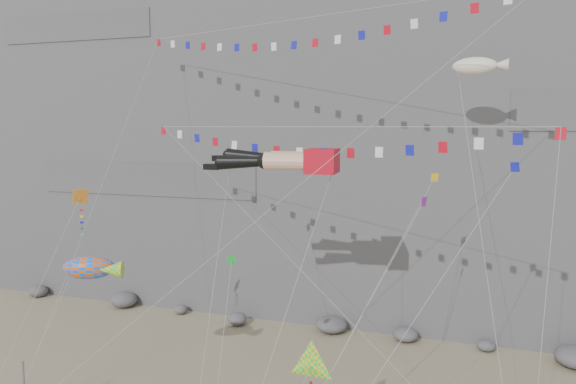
% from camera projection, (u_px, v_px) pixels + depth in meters
% --- Properties ---
extents(cliff, '(80.00, 28.00, 50.00)m').
position_uv_depth(cliff, '(370.00, 46.00, 57.32)').
color(cliff, slate).
rests_on(cliff, ground).
extents(talus_boulders, '(60.00, 3.00, 1.20)m').
position_uv_depth(talus_boulders, '(331.00, 325.00, 46.05)').
color(talus_boulders, slate).
rests_on(talus_boulders, ground).
extents(legs_kite, '(7.83, 13.88, 19.48)m').
position_uv_depth(legs_kite, '(285.00, 161.00, 32.09)').
color(legs_kite, red).
rests_on(legs_kite, ground).
extents(flag_banner_upper, '(28.10, 18.11, 30.37)m').
position_uv_depth(flag_banner_upper, '(304.00, 19.00, 37.00)').
color(flag_banner_upper, red).
rests_on(flag_banner_upper, ground).
extents(flag_banner_lower, '(24.66, 10.00, 21.14)m').
position_uv_depth(flag_banner_lower, '(312.00, 127.00, 31.84)').
color(flag_banner_lower, red).
rests_on(flag_banner_lower, ground).
extents(harlequin_kite, '(4.26, 6.70, 14.17)m').
position_uv_depth(harlequin_kite, '(80.00, 197.00, 33.72)').
color(harlequin_kite, red).
rests_on(harlequin_kite, ground).
extents(fish_windsock, '(5.64, 4.79, 9.90)m').
position_uv_depth(fish_windsock, '(89.00, 268.00, 32.52)').
color(fish_windsock, '#E1510B').
rests_on(fish_windsock, ground).
extents(delta_kite, '(2.46, 7.78, 9.22)m').
position_uv_depth(delta_kite, '(311.00, 366.00, 26.88)').
color(delta_kite, yellow).
rests_on(delta_kite, ground).
extents(blimp_windsock, '(4.87, 14.52, 24.90)m').
position_uv_depth(blimp_windsock, '(475.00, 67.00, 36.34)').
color(blimp_windsock, beige).
rests_on(blimp_windsock, ground).
extents(small_kite_a, '(3.74, 12.90, 19.63)m').
position_uv_depth(small_kite_a, '(231.00, 160.00, 35.90)').
color(small_kite_a, '#FF6115').
rests_on(small_kite_a, ground).
extents(small_kite_b, '(6.45, 12.14, 17.93)m').
position_uv_depth(small_kite_b, '(422.00, 205.00, 31.89)').
color(small_kite_b, purple).
rests_on(small_kite_b, ground).
extents(small_kite_c, '(3.41, 10.10, 13.42)m').
position_uv_depth(small_kite_c, '(231.00, 264.00, 32.49)').
color(small_kite_c, '#179526').
rests_on(small_kite_c, ground).
extents(small_kite_d, '(6.75, 16.02, 21.48)m').
position_uv_depth(small_kite_d, '(432.00, 183.00, 33.58)').
color(small_kite_d, yellow).
rests_on(small_kite_d, ground).
extents(small_kite_e, '(9.69, 9.46, 19.45)m').
position_uv_depth(small_kite_e, '(510.00, 174.00, 27.88)').
color(small_kite_e, '#1318AA').
rests_on(small_kite_e, ground).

